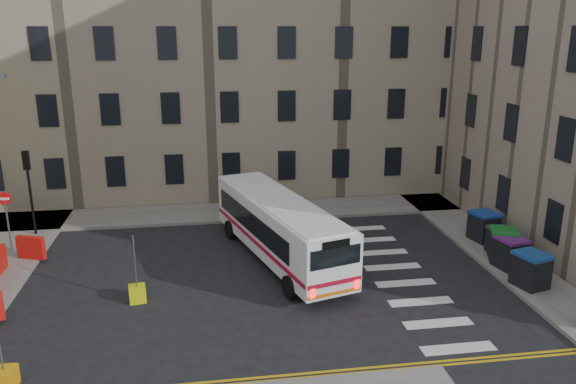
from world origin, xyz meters
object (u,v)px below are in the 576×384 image
object	(u,v)px
wheelie_bin_a	(531,270)
wheelie_bin_c	(503,245)
bollard_yellow	(137,294)
wheelie_bin_b	(510,253)
wheelie_bin_e	(484,226)
bollard_chevron	(5,379)
wheelie_bin_d	(499,241)
bus	(279,226)

from	to	relation	value
wheelie_bin_a	wheelie_bin_c	xyz separation A→B (m)	(0.22, 2.51, 0.02)
wheelie_bin_c	bollard_yellow	bearing A→B (deg)	-154.21
wheelie_bin_b	wheelie_bin_e	bearing A→B (deg)	70.31
wheelie_bin_e	bollard_chevron	size ratio (longest dim) A/B	2.40
wheelie_bin_c	bollard_chevron	world-z (taller)	wheelie_bin_c
wheelie_bin_a	wheelie_bin_d	size ratio (longest dim) A/B	1.24
bus	bollard_yellow	world-z (taller)	bus
wheelie_bin_d	bollard_chevron	world-z (taller)	wheelie_bin_d
wheelie_bin_e	bus	bearing A→B (deg)	170.52
wheelie_bin_c	wheelie_bin_a	bearing A→B (deg)	-73.83
wheelie_bin_a	wheelie_bin_e	xyz separation A→B (m)	(0.58, 4.89, 0.01)
wheelie_bin_b	wheelie_bin_c	xyz separation A→B (m)	(0.09, 0.78, 0.03)
wheelie_bin_c	wheelie_bin_d	distance (m)	0.75
wheelie_bin_b	wheelie_bin_a	bearing A→B (deg)	-105.90
bus	wheelie_bin_d	distance (m)	9.74
bollard_chevron	bus	bearing A→B (deg)	41.76
bus	bollard_chevron	world-z (taller)	bus
bus	bollard_yellow	distance (m)	6.62
bollard_yellow	wheelie_bin_d	bearing A→B (deg)	7.22
wheelie_bin_a	wheelie_bin_e	size ratio (longest dim) A/B	1.01
bollard_yellow	wheelie_bin_c	bearing A→B (deg)	4.69
wheelie_bin_b	bollard_chevron	world-z (taller)	wheelie_bin_b
bus	wheelie_bin_c	world-z (taller)	bus
bus	wheelie_bin_e	bearing A→B (deg)	-12.78
wheelie_bin_a	wheelie_bin_c	distance (m)	2.52
wheelie_bin_b	bollard_yellow	size ratio (longest dim) A/B	2.30
bus	wheelie_bin_a	world-z (taller)	bus
wheelie_bin_e	wheelie_bin_b	bearing A→B (deg)	-110.74
bus	bollard_yellow	size ratio (longest dim) A/B	16.93
wheelie_bin_a	wheelie_bin_b	distance (m)	1.74
wheelie_bin_c	bollard_yellow	size ratio (longest dim) A/B	2.61
wheelie_bin_b	wheelie_bin_d	world-z (taller)	wheelie_bin_b
wheelie_bin_e	bollard_chevron	xyz separation A→B (m)	(-18.62, -8.45, -0.54)
bollard_yellow	wheelie_bin_e	bearing A→B (deg)	13.14
wheelie_bin_b	bollard_yellow	bearing A→B (deg)	170.19
wheelie_bin_d	wheelie_bin_e	distance (m)	1.68
wheelie_bin_b	bollard_chevron	size ratio (longest dim) A/B	2.30
bus	bollard_chevron	distance (m)	11.94
bollard_yellow	bollard_chevron	world-z (taller)	same
wheelie_bin_a	wheelie_bin_b	bearing A→B (deg)	70.35
bus	wheelie_bin_e	distance (m)	9.81
wheelie_bin_c	bollard_yellow	xyz separation A→B (m)	(-15.13, -1.24, -0.55)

